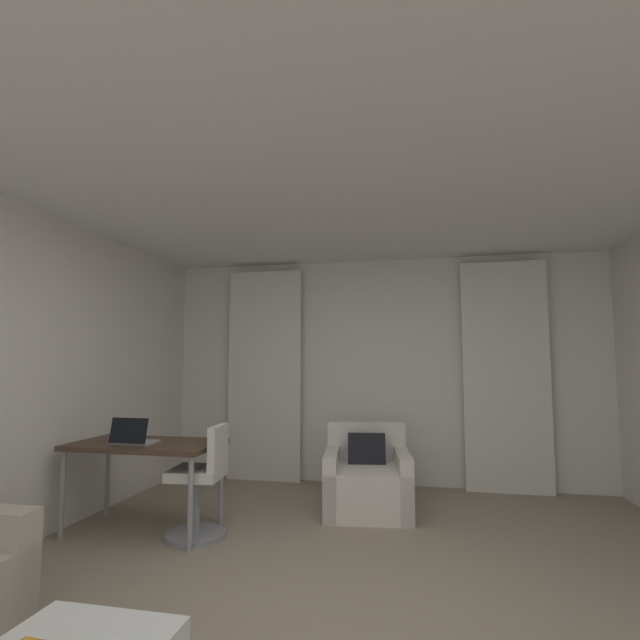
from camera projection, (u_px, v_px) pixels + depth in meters
name	position (u px, v px, depth m)	size (l,w,h in m)	color
ground_plane	(337.00, 628.00, 2.47)	(12.00, 12.00, 0.00)	gray
wall_window	(380.00, 370.00, 5.54)	(5.12, 0.06, 2.60)	silver
ceiling	(336.00, 145.00, 2.70)	(5.12, 6.12, 0.06)	white
curtain_left_panel	(265.00, 374.00, 5.69)	(0.90, 0.06, 2.50)	silver
curtain_right_panel	(506.00, 375.00, 5.13)	(0.90, 0.06, 2.50)	silver
armchair	(367.00, 481.00, 4.47)	(0.88, 0.95, 0.78)	silver
desk	(146.00, 450.00, 3.93)	(1.20, 0.66, 0.72)	#4C3828
desk_chair	(202.00, 487.00, 3.78)	(0.48, 0.48, 0.88)	gray
laptop	(134.00, 438.00, 3.85)	(0.32, 0.25, 0.22)	#ADADB2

